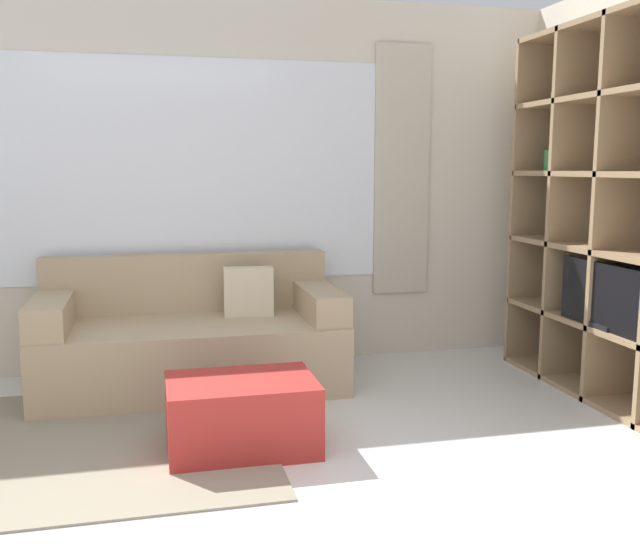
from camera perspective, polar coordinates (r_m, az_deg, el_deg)
wall_back at (r=5.31m, az=-11.99°, el=7.50°), size 6.99×0.11×2.70m
area_rug at (r=4.20m, az=-23.83°, el=-12.32°), size 2.76×1.85×0.01m
couch_main at (r=4.94m, az=-10.21°, el=-4.76°), size 2.00×0.96×0.87m
ottoman at (r=3.84m, az=-6.28°, el=-10.63°), size 0.77×0.55×0.38m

